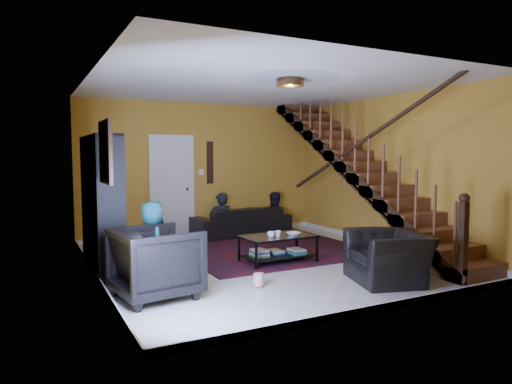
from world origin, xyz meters
TOP-DOWN VIEW (x-y plane):
  - floor at (0.00, 0.00)m, footprint 5.50×5.50m
  - room at (-1.33, 1.33)m, footprint 5.50×5.50m
  - staircase at (2.12, -0.00)m, footprint 0.95×5.02m
  - bookshelf at (-2.40, 0.60)m, footprint 0.35×1.80m
  - door at (-0.70, 2.73)m, footprint 0.82×0.05m
  - framed_picture at (-2.57, -0.90)m, footprint 0.04×0.74m
  - wall_hanging at (0.15, 2.73)m, footprint 0.14×0.03m
  - ceiling_fixture at (0.00, -0.80)m, footprint 0.40×0.40m
  - rug at (0.51, 1.12)m, footprint 3.28×3.73m
  - sofa at (0.69, 2.30)m, footprint 2.11×0.89m
  - armchair_left at (-2.05, -1.11)m, footprint 1.07×1.04m
  - armchair_right at (0.93, -1.85)m, footprint 1.16×1.25m
  - person_adult_a at (0.23, 2.35)m, footprint 0.53×0.38m
  - person_adult_b at (1.50, 2.35)m, footprint 0.66×0.52m
  - person_child at (-1.95, -0.53)m, footprint 0.42×0.58m
  - coffee_table at (0.15, -0.21)m, footprint 1.17×0.71m
  - cup_a at (-0.03, -0.31)m, footprint 0.12×0.12m
  - cup_b at (0.09, -0.31)m, footprint 0.13×0.13m
  - bowl at (0.36, -0.33)m, footprint 0.24×0.24m
  - vase at (-2.41, 0.10)m, footprint 0.18×0.18m
  - popcorn_bucket at (-0.75, -1.28)m, footprint 0.17×0.17m

SIDE VIEW (x-z plane):
  - floor at x=0.00m, z-range 0.00..0.00m
  - rug at x=0.51m, z-range 0.00..0.02m
  - room at x=-1.33m, z-range -2.70..2.80m
  - popcorn_bucket at x=-0.75m, z-range 0.02..0.18m
  - person_adult_b at x=1.50m, z-range -0.45..0.89m
  - person_adult_a at x=0.23m, z-range -0.45..0.93m
  - coffee_table at x=0.15m, z-range 0.03..0.47m
  - sofa at x=0.69m, z-range 0.00..0.61m
  - armchair_right at x=0.93m, z-range 0.00..0.67m
  - armchair_left at x=-2.05m, z-range 0.00..0.86m
  - bowl at x=0.36m, z-range 0.44..0.49m
  - cup_a at x=-0.03m, z-range 0.44..0.53m
  - cup_b at x=0.09m, z-range 0.44..0.53m
  - person_child at x=-1.95m, z-range 0.00..1.12m
  - bookshelf at x=-2.40m, z-range -0.04..1.96m
  - door at x=-0.70m, z-range 0.00..2.05m
  - staircase at x=2.12m, z-range -0.19..2.99m
  - wall_hanging at x=0.15m, z-range 1.10..2.00m
  - framed_picture at x=-2.57m, z-range 1.38..2.12m
  - vase at x=-2.41m, z-range 2.00..2.19m
  - ceiling_fixture at x=0.00m, z-range 2.69..2.79m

